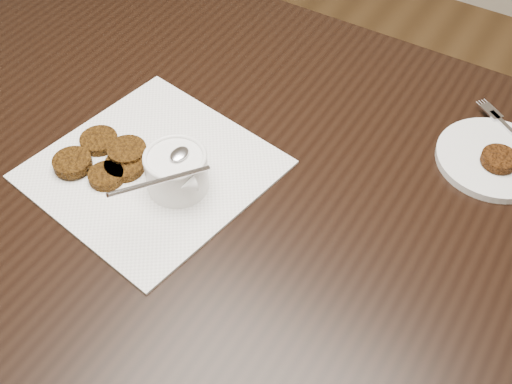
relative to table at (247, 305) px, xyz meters
The scene contains 5 objects.
table is the anchor object (origin of this frame).
napkin 0.40m from the table, 155.90° to the right, with size 0.33×0.33×0.00m, color white.
sauce_ramekin 0.46m from the table, 138.47° to the right, with size 0.13×0.13×0.13m, color white, non-canonical shape.
patty_cluster 0.44m from the table, 156.22° to the right, with size 0.20×0.20×0.02m, color #5D360C, non-canonical shape.
plate_with_patty 0.56m from the table, 36.89° to the left, with size 0.18×0.18×0.03m, color silver, non-canonical shape.
Camera 1 is at (0.41, -0.49, 1.50)m, focal length 45.31 mm.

